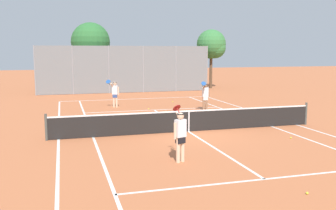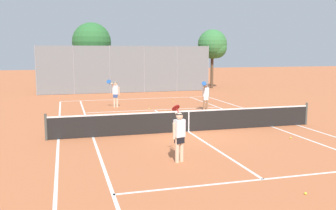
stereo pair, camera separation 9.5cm
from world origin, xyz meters
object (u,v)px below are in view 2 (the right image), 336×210
Objects in this scene: tree_behind_right at (213,45)px; loose_tennis_ball_3 at (306,193)px; tennis_net at (189,120)px; player_far_right at (206,95)px; player_near_side at (179,133)px; loose_tennis_ball_2 at (291,138)px; loose_tennis_ball_0 at (149,109)px; player_far_left at (115,93)px; tree_behind_left at (93,43)px; loose_tennis_ball_1 at (173,102)px.

loose_tennis_ball_3 is at bearing -107.45° from tree_behind_right.
player_far_right is (2.89, 5.39, 0.42)m from tennis_net.
player_near_side is at bearing -112.53° from tennis_net.
player_near_side is 26.88× the size of loose_tennis_ball_2.
tree_behind_right is (8.72, 11.13, 4.02)m from loose_tennis_ball_0.
player_far_left is 11.27m from tree_behind_left.
loose_tennis_ball_3 is 27.06m from tree_behind_right.
loose_tennis_ball_2 is 0.01× the size of tree_behind_left.
loose_tennis_ball_3 is at bearing -87.23° from loose_tennis_ball_0.
tree_behind_right is (8.47, 17.85, 3.54)m from tennis_net.
loose_tennis_ball_0 is 14.70m from tree_behind_right.
player_far_left reaches higher than loose_tennis_ball_2.
player_far_left reaches higher than loose_tennis_ball_1.
player_near_side is at bearing -114.85° from tree_behind_right.
loose_tennis_ball_1 is 1.00× the size of loose_tennis_ball_2.
tree_behind_right reaches higher than player_far_right.
player_far_left is 0.32× the size of tree_behind_right.
loose_tennis_ball_0 is 13.08m from tree_behind_left.
tennis_net is 6.76× the size of player_far_right.
loose_tennis_ball_1 is at bearing 100.92° from player_far_right.
tree_behind_left is (-4.72, 9.38, 4.17)m from loose_tennis_ball_1.
player_far_left and player_far_right have the same top height.
player_far_right is at bearing -22.86° from loose_tennis_ball_0.
tree_behind_left reaches higher than player_near_side.
player_far_left is 1.00× the size of player_far_right.
loose_tennis_ball_3 is at bearing -86.70° from tennis_net.
loose_tennis_ball_3 is (2.18, -3.48, -0.89)m from player_near_side.
tree_behind_right is (8.02, 25.52, 4.02)m from loose_tennis_ball_3.
loose_tennis_ball_2 is at bearing -61.66° from player_far_left.
tennis_net is at bearing -82.10° from tree_behind_left.
player_near_side reaches higher than tennis_net.
tennis_net reaches higher than loose_tennis_ball_2.
player_far_left is 4.51m from loose_tennis_ball_1.
tennis_net reaches higher than loose_tennis_ball_0.
loose_tennis_ball_2 is 6.15m from loose_tennis_ball_3.
player_near_side is at bearing -160.91° from loose_tennis_ball_2.
tennis_net is at bearing 67.47° from player_near_side.
tree_behind_left is (-5.51, 13.49, 3.28)m from player_far_right.
tree_behind_left reaches higher than loose_tennis_ball_2.
player_far_right is 14.94m from tree_behind_left.
tree_behind_left is at bearing 174.65° from tree_behind_right.
player_far_left is 26.88× the size of loose_tennis_ball_1.
player_near_side is 4.20m from loose_tennis_ball_3.
loose_tennis_ball_1 is 0.01× the size of tree_behind_right.
player_far_left is 26.88× the size of loose_tennis_ball_3.
loose_tennis_ball_0 is at bearing -37.11° from player_far_left.
player_far_left is 14.70m from tree_behind_right.
loose_tennis_ball_1 is at bearing 18.25° from player_far_left.
player_near_side reaches higher than loose_tennis_ball_0.
tennis_net is 4.56m from player_near_side.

